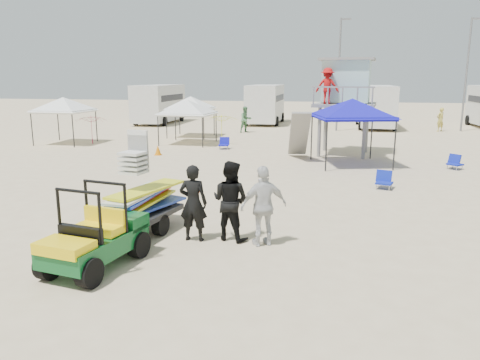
% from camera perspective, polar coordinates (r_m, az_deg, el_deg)
% --- Properties ---
extents(ground, '(140.00, 140.00, 0.00)m').
position_cam_1_polar(ground, '(9.68, -6.52, -11.20)').
color(ground, beige).
rests_on(ground, ground).
extents(utility_cart, '(1.52, 2.43, 1.72)m').
position_cam_1_polar(utility_cart, '(10.04, -17.52, -5.95)').
color(utility_cart, '#0C5020').
rests_on(utility_cart, ground).
extents(surf_trailer, '(1.75, 2.70, 2.28)m').
position_cam_1_polar(surf_trailer, '(12.00, -12.25, -2.02)').
color(surf_trailer, black).
rests_on(surf_trailer, ground).
extents(man_left, '(0.69, 0.46, 1.86)m').
position_cam_1_polar(man_left, '(11.22, -5.72, -2.81)').
color(man_left, black).
rests_on(man_left, ground).
extents(man_mid, '(1.12, 0.99, 1.94)m').
position_cam_1_polar(man_mid, '(11.23, -1.20, -2.53)').
color(man_mid, black).
rests_on(man_mid, ground).
extents(man_right, '(1.20, 0.94, 1.89)m').
position_cam_1_polar(man_right, '(10.85, 2.91, -3.20)').
color(man_right, silver).
rests_on(man_right, ground).
extents(lifeguard_tower, '(3.25, 3.25, 4.70)m').
position_cam_1_polar(lifeguard_tower, '(24.43, 12.56, 11.25)').
color(lifeguard_tower, gray).
rests_on(lifeguard_tower, ground).
extents(canopy_blue, '(3.76, 3.76, 3.36)m').
position_cam_1_polar(canopy_blue, '(21.48, 13.55, 9.25)').
color(canopy_blue, black).
rests_on(canopy_blue, ground).
extents(canopy_white_a, '(2.95, 2.95, 2.98)m').
position_cam_1_polar(canopy_white_a, '(27.98, -6.41, 9.38)').
color(canopy_white_a, black).
rests_on(canopy_white_a, ground).
extents(canopy_white_b, '(2.81, 2.81, 3.14)m').
position_cam_1_polar(canopy_white_b, '(29.73, -20.76, 9.14)').
color(canopy_white_b, black).
rests_on(canopy_white_b, ground).
extents(canopy_white_c, '(2.70, 2.70, 3.06)m').
position_cam_1_polar(canopy_white_c, '(31.38, -6.06, 9.84)').
color(canopy_white_c, black).
rests_on(canopy_white_c, ground).
extents(umbrella_a, '(2.13, 2.16, 1.70)m').
position_cam_1_polar(umbrella_a, '(29.10, -17.66, 5.86)').
color(umbrella_a, '#AD1235').
rests_on(umbrella_a, ground).
extents(umbrella_b, '(2.68, 2.69, 1.78)m').
position_cam_1_polar(umbrella_b, '(27.51, -2.22, 6.17)').
color(umbrella_b, '#F2FC16').
rests_on(umbrella_b, ground).
extents(cone_near, '(0.34, 0.34, 0.50)m').
position_cam_1_polar(cone_near, '(16.02, -5.64, -0.70)').
color(cone_near, '#FF4C08').
rests_on(cone_near, ground).
extents(cone_far, '(0.34, 0.34, 0.50)m').
position_cam_1_polar(cone_far, '(24.15, -9.98, 3.60)').
color(cone_far, orange).
rests_on(cone_far, ground).
extents(beach_chair_a, '(0.61, 0.65, 0.64)m').
position_cam_1_polar(beach_chair_a, '(25.92, -1.96, 4.51)').
color(beach_chair_a, '#1012B7').
rests_on(beach_chair_a, ground).
extents(beach_chair_b, '(0.67, 0.72, 0.64)m').
position_cam_1_polar(beach_chair_b, '(17.35, 17.15, 0.02)').
color(beach_chair_b, '#0F20A3').
rests_on(beach_chair_b, ground).
extents(beach_chair_c, '(0.73, 0.86, 0.64)m').
position_cam_1_polar(beach_chair_c, '(22.16, 24.69, 2.03)').
color(beach_chair_c, '#0F1FAA').
rests_on(beach_chair_c, ground).
extents(rv_far_left, '(2.64, 6.80, 3.25)m').
position_cam_1_polar(rv_far_left, '(41.22, -9.86, 9.33)').
color(rv_far_left, silver).
rests_on(rv_far_left, ground).
extents(rv_mid_left, '(2.65, 6.50, 3.25)m').
position_cam_1_polar(rv_mid_left, '(40.39, 3.09, 9.43)').
color(rv_mid_left, silver).
rests_on(rv_mid_left, ground).
extents(rv_mid_right, '(2.64, 7.00, 3.25)m').
position_cam_1_polar(rv_mid_right, '(38.61, 16.26, 8.83)').
color(rv_mid_right, silver).
rests_on(rv_mid_right, ground).
extents(light_pole_left, '(0.14, 0.14, 8.00)m').
position_cam_1_polar(light_pole_left, '(35.43, 11.93, 12.34)').
color(light_pole_left, slate).
rests_on(light_pole_left, ground).
extents(light_pole_right, '(0.14, 0.14, 8.00)m').
position_cam_1_polar(light_pole_right, '(38.06, 25.86, 11.38)').
color(light_pole_right, slate).
rests_on(light_pole_right, ground).
extents(distant_beachgoers, '(14.76, 4.40, 1.85)m').
position_cam_1_polar(distant_beachgoers, '(34.18, 7.49, 7.32)').
color(distant_beachgoers, gold).
rests_on(distant_beachgoers, ground).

